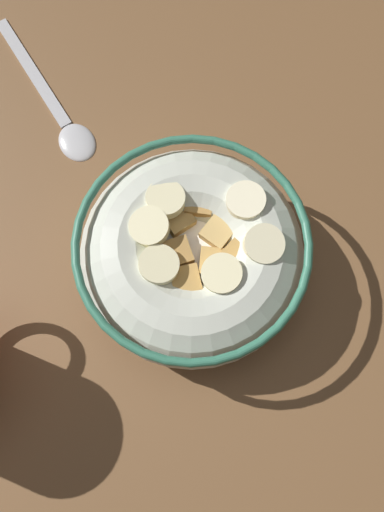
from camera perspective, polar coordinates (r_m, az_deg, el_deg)
ground_plane at (r=42.21cm, az=-0.00°, el=-1.49°), size 101.19×101.19×2.00cm
cereal_bowl at (r=37.96cm, az=0.02°, el=0.18°), size 16.24×16.24×6.75cm
spoon at (r=47.26cm, az=-13.86°, el=14.33°), size 8.14×15.37×0.80cm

